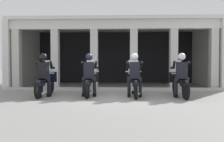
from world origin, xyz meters
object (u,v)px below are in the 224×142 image
Objects in this scene: motorcycle_far_right at (179,83)px; motorcycle_center_right at (134,83)px; police_officer_center_right at (135,71)px; motorcycle_center_left at (90,82)px; police_officer_center_left at (89,71)px; police_officer_far_right at (181,71)px; motorcycle_far_left at (46,82)px; police_officer_far_left at (44,71)px.

motorcycle_center_right is at bearing 161.91° from motorcycle_far_right.
police_officer_center_right is at bearing -103.08° from motorcycle_center_right.
motorcycle_far_right is (3.32, -0.17, 0.00)m from motorcycle_center_left.
police_officer_center_left is 3.32m from police_officer_far_right.
police_officer_center_left reaches higher than motorcycle_center_left.
police_officer_far_left is at bearing -106.32° from motorcycle_far_left.
motorcycle_far_left and motorcycle_center_right have the same top height.
police_officer_center_right is (3.32, -0.27, 0.44)m from motorcycle_far_left.
motorcycle_far_right is at bearing -19.04° from motorcycle_center_left.
police_officer_center_left is 1.00× the size of police_officer_center_right.
police_officer_center_right is at bearing 171.65° from motorcycle_far_right.
police_officer_center_right reaches higher than motorcycle_far_left.
police_officer_far_left is 4.98m from police_officer_far_right.
motorcycle_center_left is (1.66, 0.10, 0.00)m from motorcycle_far_left.
police_officer_far_left is at bearing 176.74° from motorcycle_center_left.
police_officer_far_left reaches higher than motorcycle_center_right.
police_officer_far_left is at bearing 164.02° from police_officer_far_right.
police_officer_center_right is (1.66, -0.08, 0.00)m from police_officer_center_left.
police_officer_center_left is at bearing -106.42° from motorcycle_center_left.
motorcycle_center_left is 1.00× the size of motorcycle_far_right.
police_officer_far_left reaches higher than motorcycle_center_left.
motorcycle_far_left is 1.00× the size of motorcycle_far_right.
police_officer_center_left and police_officer_far_right have the same top height.
motorcycle_center_left and motorcycle_center_right have the same top height.
police_officer_center_right is (1.66, -0.37, 0.44)m from motorcycle_center_left.
police_officer_far_left is 1.76m from motorcycle_center_left.
motorcycle_far_right is (1.66, -0.08, 0.00)m from motorcycle_center_right.
police_officer_far_right is (3.32, -0.45, 0.44)m from motorcycle_center_left.
police_officer_far_right is (1.66, -0.08, 0.00)m from police_officer_center_right.
motorcycle_far_left is 5.01m from police_officer_far_right.
police_officer_far_left reaches higher than motorcycle_far_right.
police_officer_center_right is at bearing 161.91° from police_officer_far_right.
police_officer_center_right is 1.73m from motorcycle_far_right.
police_officer_far_right is (-0.00, -0.28, 0.44)m from motorcycle_far_right.
police_officer_center_left is at bearing -22.49° from motorcycle_far_left.
motorcycle_far_left is 1.29× the size of police_officer_far_left.
police_officer_far_right reaches higher than motorcycle_far_left.
police_officer_far_right is at bearing -105.43° from motorcycle_far_right.
police_officer_center_right is at bearing -28.59° from motorcycle_center_left.
police_officer_far_left is 1.00× the size of police_officer_center_left.
police_officer_far_left is at bearing 167.28° from motorcycle_far_right.
motorcycle_center_left is at bearing -12.72° from motorcycle_far_left.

